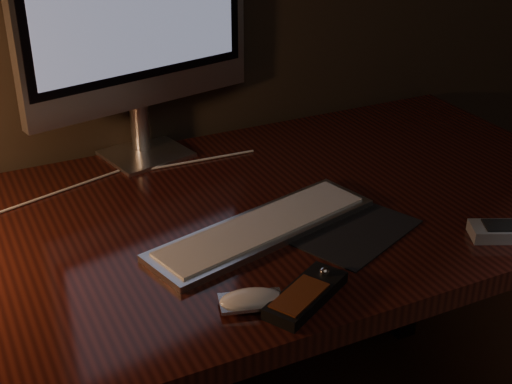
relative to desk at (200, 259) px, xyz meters
name	(u,v)px	position (x,y,z in m)	size (l,w,h in m)	color
desk	(200,259)	(0.00, 0.00, 0.00)	(1.60, 0.75, 0.75)	#39120D
monitor	(136,9)	(-0.02, 0.25, 0.45)	(0.51, 0.18, 0.54)	silver
keyboard	(263,228)	(0.06, -0.16, 0.14)	(0.44, 0.12, 0.02)	silver
mousepad	(348,229)	(0.20, -0.21, 0.13)	(0.22, 0.18, 0.00)	black
mouse	(251,302)	(-0.05, -0.35, 0.14)	(0.10, 0.05, 0.02)	white
media_remote	(306,294)	(0.03, -0.37, 0.14)	(0.17, 0.13, 0.03)	black
cable	(129,179)	(-0.09, 0.15, 0.13)	(0.01, 0.01, 0.58)	white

